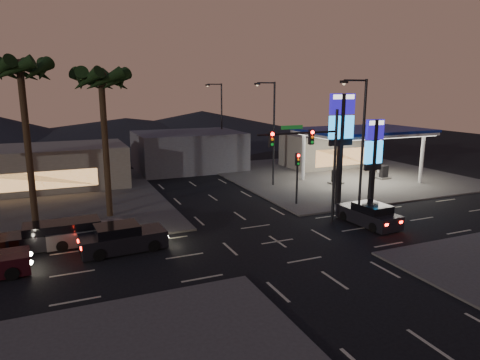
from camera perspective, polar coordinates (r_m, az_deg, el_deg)
name	(u,v)px	position (r m, az deg, el deg)	size (l,w,h in m)	color
ground	(277,242)	(27.12, 5.02, -8.17)	(140.00, 140.00, 0.00)	black
corner_lot_ne	(337,175)	(48.49, 12.77, 0.71)	(24.00, 24.00, 0.12)	#47443F
corner_lot_nw	(12,205)	(39.65, -28.14, -2.96)	(24.00, 24.00, 0.12)	#47443F
gas_station	(363,133)	(44.63, 16.09, 6.10)	(12.20, 8.20, 5.47)	silver
convenience_store	(327,150)	(53.33, 11.47, 3.90)	(10.00, 6.00, 4.00)	#726B5B
pylon_sign_tall	(341,127)	(34.81, 13.35, 6.86)	(2.20, 0.35, 9.00)	black
pylon_sign_short	(374,149)	(35.78, 17.40, 3.96)	(1.60, 0.35, 7.00)	black
traffic_signal_mast	(314,151)	(29.38, 9.85, 3.80)	(6.10, 0.39, 8.00)	black
pedestal_signal	(297,170)	(34.84, 7.65, 1.31)	(0.32, 0.39, 4.30)	black
streetlight_near	(360,143)	(30.30, 15.74, 4.71)	(2.14, 0.25, 10.00)	black
streetlight_mid	(272,128)	(41.16, 4.29, 6.96)	(2.14, 0.25, 10.00)	black
streetlight_far	(220,119)	(53.93, -2.66, 8.19)	(2.14, 0.25, 10.00)	black
palm_a	(102,88)	(32.01, -17.98, 11.62)	(4.41, 4.41, 10.86)	black
palm_b	(21,79)	(31.91, -27.19, 11.87)	(4.41, 4.41, 11.46)	black
building_far_west	(38,168)	(44.99, -25.28, 1.49)	(16.00, 8.00, 4.00)	#726B5B
building_far_mid	(188,151)	(50.89, -6.89, 3.90)	(12.00, 9.00, 4.40)	#4C4C51
hill_right	(202,124)	(86.99, -5.05, 7.51)	(50.00, 50.00, 5.00)	black
hill_center	(126,129)	(83.57, -14.92, 6.62)	(60.00, 60.00, 4.00)	black
car_lane_a_front	(122,238)	(26.25, -15.46, -7.52)	(5.11, 2.39, 1.63)	black
car_lane_b_front	(85,232)	(28.21, -20.00, -6.54)	(4.80, 2.19, 1.54)	slate
car_lane_b_mid	(49,236)	(28.23, -24.14, -6.88)	(4.70, 2.01, 1.52)	black
suv_station	(369,215)	(31.33, 16.84, -4.46)	(2.27, 4.79, 1.56)	black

